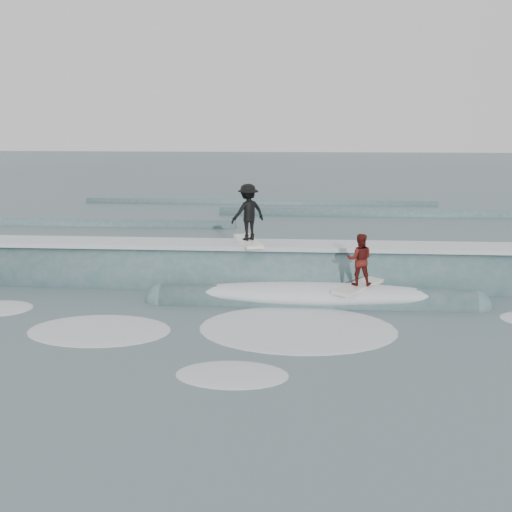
{
  "coord_description": "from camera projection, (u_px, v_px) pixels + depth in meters",
  "views": [
    {
      "loc": [
        1.17,
        -13.45,
        5.21
      ],
      "look_at": [
        0.0,
        3.55,
        1.1
      ],
      "focal_mm": 40.0,
      "sensor_mm": 36.0,
      "label": 1
    }
  ],
  "objects": [
    {
      "name": "surfer_black",
      "position": [
        248.0,
        214.0,
        18.26
      ],
      "size": [
        1.34,
        2.07,
        1.91
      ],
      "color": "white",
      "rests_on": "ground"
    },
    {
      "name": "breaking_wave",
      "position": [
        263.0,
        282.0,
        18.51
      ],
      "size": [
        23.78,
        4.01,
        2.46
      ],
      "color": "#375D5C",
      "rests_on": "ground"
    },
    {
      "name": "whitewater",
      "position": [
        233.0,
        330.0,
        14.43
      ],
      "size": [
        17.01,
        5.38,
        0.1
      ],
      "color": "white",
      "rests_on": "ground"
    },
    {
      "name": "far_swells",
      "position": [
        255.0,
        216.0,
        31.53
      ],
      "size": [
        42.73,
        8.65,
        0.8
      ],
      "color": "#375D5C",
      "rests_on": "ground"
    },
    {
      "name": "ground",
      "position": [
        246.0,
        331.0,
        14.34
      ],
      "size": [
        160.0,
        160.0,
        0.0
      ],
      "primitive_type": "plane",
      "color": "#3B4D56",
      "rests_on": "ground"
    },
    {
      "name": "surfer_red",
      "position": [
        359.0,
        264.0,
        16.14
      ],
      "size": [
        1.62,
        1.94,
        1.59
      ],
      "color": "silver",
      "rests_on": "ground"
    }
  ]
}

